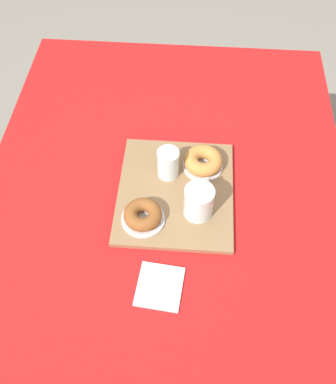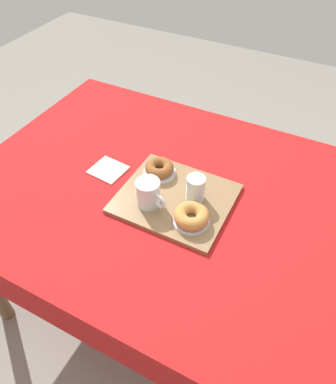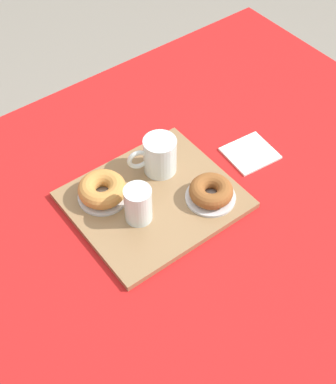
{
  "view_description": "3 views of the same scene",
  "coord_description": "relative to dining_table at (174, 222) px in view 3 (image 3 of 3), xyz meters",
  "views": [
    {
      "loc": [
        0.74,
        0.07,
        1.84
      ],
      "look_at": [
        -0.0,
        0.01,
        0.82
      ],
      "focal_mm": 41.54,
      "sensor_mm": 36.0,
      "label": 1
    },
    {
      "loc": [
        -0.42,
        0.83,
        1.71
      ],
      "look_at": [
        -0.0,
        0.02,
        0.78
      ],
      "focal_mm": 34.01,
      "sensor_mm": 36.0,
      "label": 2
    },
    {
      "loc": [
        -0.53,
        -0.67,
        1.8
      ],
      "look_at": [
        -0.0,
        0.02,
        0.79
      ],
      "focal_mm": 51.15,
      "sensor_mm": 36.0,
      "label": 3
    }
  ],
  "objects": [
    {
      "name": "ground_plane",
      "position": [
        0.0,
        0.0,
        -0.69
      ],
      "size": [
        6.0,
        6.0,
        0.0
      ],
      "primitive_type": "plane",
      "color": "gray"
    },
    {
      "name": "dining_table",
      "position": [
        0.0,
        0.0,
        0.0
      ],
      "size": [
        1.52,
        1.1,
        0.77
      ],
      "color": "red",
      "rests_on": "ground"
    },
    {
      "name": "serving_tray",
      "position": [
        -0.04,
        0.03,
        0.09
      ],
      "size": [
        0.39,
        0.34,
        0.02
      ],
      "primitive_type": "cube",
      "color": "olive",
      "rests_on": "dining_table"
    },
    {
      "name": "tea_mug_left",
      "position": [
        0.03,
        0.1,
        0.14
      ],
      "size": [
        0.12,
        0.08,
        0.1
      ],
      "color": "silver",
      "rests_on": "serving_tray"
    },
    {
      "name": "water_glass_near",
      "position": [
        -0.1,
        0.01,
        0.14
      ],
      "size": [
        0.07,
        0.07,
        0.09
      ],
      "color": "silver",
      "rests_on": "serving_tray"
    },
    {
      "name": "donut_plate_left",
      "position": [
        -0.13,
        0.11,
        0.1
      ],
      "size": [
        0.12,
        0.12,
        0.01
      ],
      "primitive_type": "cylinder",
      "color": "silver",
      "rests_on": "serving_tray"
    },
    {
      "name": "sugar_donut_left",
      "position": [
        -0.13,
        0.11,
        0.12
      ],
      "size": [
        0.12,
        0.12,
        0.04
      ],
      "primitive_type": "torus",
      "color": "#BC7F3D",
      "rests_on": "donut_plate_left"
    },
    {
      "name": "donut_plate_right",
      "position": [
        0.07,
        -0.05,
        0.1
      ],
      "size": [
        0.12,
        0.12,
        0.01
      ],
      "primitive_type": "cylinder",
      "color": "silver",
      "rests_on": "serving_tray"
    },
    {
      "name": "sugar_donut_right",
      "position": [
        0.07,
        -0.05,
        0.12
      ],
      "size": [
        0.11,
        0.11,
        0.04
      ],
      "primitive_type": "torus",
      "color": "brown",
      "rests_on": "donut_plate_right"
    },
    {
      "name": "paper_napkin",
      "position": [
        0.26,
        0.01,
        0.08
      ],
      "size": [
        0.13,
        0.13,
        0.01
      ],
      "primitive_type": "cube",
      "rotation": [
        0.0,
        0.0,
        -0.1
      ],
      "color": "white",
      "rests_on": "dining_table"
    }
  ]
}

